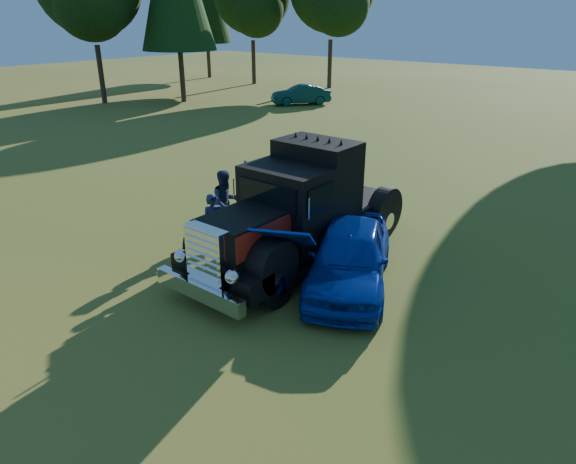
{
  "coord_description": "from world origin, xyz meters",
  "views": [
    {
      "loc": [
        8.03,
        -7.26,
        5.94
      ],
      "look_at": [
        1.16,
        1.32,
        1.26
      ],
      "focal_mm": 32.0,
      "sensor_mm": 36.0,
      "label": 1
    }
  ],
  "objects_px": {
    "spectator_near": "(214,224)",
    "spectator_far": "(226,203)",
    "diamond_t_truck": "(296,214)",
    "distant_teal_car": "(301,95)",
    "hotrod_coupe": "(349,256)"
  },
  "relations": [
    {
      "from": "diamond_t_truck",
      "to": "spectator_near",
      "type": "xyz_separation_m",
      "value": [
        -1.96,
        -0.99,
        -0.45
      ]
    },
    {
      "from": "diamond_t_truck",
      "to": "distant_teal_car",
      "type": "height_order",
      "value": "diamond_t_truck"
    },
    {
      "from": "spectator_far",
      "to": "distant_teal_car",
      "type": "relative_size",
      "value": 0.47
    },
    {
      "from": "diamond_t_truck",
      "to": "distant_teal_car",
      "type": "bearing_deg",
      "value": 127.05
    },
    {
      "from": "spectator_near",
      "to": "spectator_far",
      "type": "relative_size",
      "value": 0.86
    },
    {
      "from": "diamond_t_truck",
      "to": "distant_teal_car",
      "type": "relative_size",
      "value": 1.75
    },
    {
      "from": "spectator_near",
      "to": "diamond_t_truck",
      "type": "bearing_deg",
      "value": -36.41
    },
    {
      "from": "diamond_t_truck",
      "to": "spectator_far",
      "type": "height_order",
      "value": "diamond_t_truck"
    },
    {
      "from": "spectator_near",
      "to": "spectator_far",
      "type": "xyz_separation_m",
      "value": [
        -0.66,
        1.12,
        0.13
      ]
    },
    {
      "from": "spectator_near",
      "to": "distant_teal_car",
      "type": "bearing_deg",
      "value": 58.71
    },
    {
      "from": "hotrod_coupe",
      "to": "spectator_near",
      "type": "distance_m",
      "value": 3.83
    },
    {
      "from": "hotrod_coupe",
      "to": "spectator_near",
      "type": "bearing_deg",
      "value": -169.29
    },
    {
      "from": "diamond_t_truck",
      "to": "spectator_near",
      "type": "bearing_deg",
      "value": -153.07
    },
    {
      "from": "distant_teal_car",
      "to": "spectator_far",
      "type": "bearing_deg",
      "value": -19.58
    },
    {
      "from": "diamond_t_truck",
      "to": "hotrod_coupe",
      "type": "bearing_deg",
      "value": -8.96
    }
  ]
}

